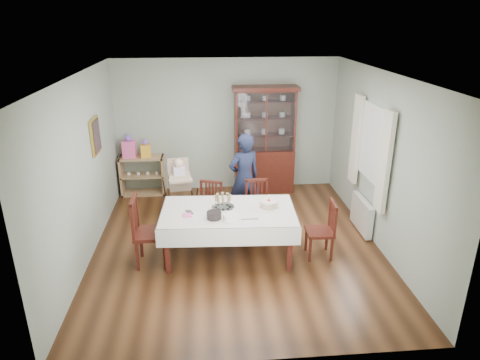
{
  "coord_description": "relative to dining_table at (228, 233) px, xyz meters",
  "views": [
    {
      "loc": [
        -0.47,
        -6.05,
        3.48
      ],
      "look_at": [
        0.07,
        0.2,
        1.04
      ],
      "focal_mm": 32.0,
      "sensor_mm": 36.0,
      "label": 1
    }
  ],
  "objects": [
    {
      "name": "sideboard",
      "position": [
        -1.6,
        2.59,
        0.02
      ],
      "size": [
        0.9,
        0.38,
        0.8
      ],
      "color": "tan",
      "rests_on": "floor"
    },
    {
      "name": "chair_end_right",
      "position": [
        1.39,
        -0.13,
        -0.12
      ],
      "size": [
        0.42,
        0.42,
        0.89
      ],
      "rotation": [
        0.0,
        0.0,
        -1.62
      ],
      "color": "#491B12",
      "rests_on": "floor"
    },
    {
      "name": "floor",
      "position": [
        0.15,
        0.31,
        -0.38
      ],
      "size": [
        5.0,
        5.0,
        0.0
      ],
      "primitive_type": "plane",
      "color": "#593319",
      "rests_on": "ground"
    },
    {
      "name": "china_cabinet",
      "position": [
        0.9,
        2.57,
        0.74
      ],
      "size": [
        1.3,
        0.48,
        2.18
      ],
      "color": "#491B12",
      "rests_on": "floor"
    },
    {
      "name": "chair_end_left",
      "position": [
        -1.16,
        -0.12,
        -0.07
      ],
      "size": [
        0.48,
        0.48,
        1.07
      ],
      "rotation": [
        0.0,
        0.0,
        1.56
      ],
      "color": "#491B12",
      "rests_on": "floor"
    },
    {
      "name": "gift_bag_orange",
      "position": [
        -1.5,
        2.57,
        0.58
      ],
      "size": [
        0.22,
        0.17,
        0.36
      ],
      "color": "yellow",
      "rests_on": "sideboard"
    },
    {
      "name": "chair_far_right",
      "position": [
        0.55,
        0.71,
        -0.12
      ],
      "size": [
        0.44,
        0.44,
        0.91
      ],
      "rotation": [
        0.0,
        0.0,
        0.08
      ],
      "color": "#491B12",
      "rests_on": "floor"
    },
    {
      "name": "gift_bag_pink",
      "position": [
        -1.82,
        2.57,
        0.62
      ],
      "size": [
        0.26,
        0.17,
        0.47
      ],
      "color": "pink",
      "rests_on": "sideboard"
    },
    {
      "name": "picture_frame",
      "position": [
        -2.07,
        1.11,
        1.27
      ],
      "size": [
        0.04,
        0.48,
        0.58
      ],
      "primitive_type": "cube",
      "color": "gold",
      "rests_on": "room_shell"
    },
    {
      "name": "chair_far_left",
      "position": [
        -0.28,
        0.73,
        -0.12
      ],
      "size": [
        0.5,
        0.5,
        0.9
      ],
      "rotation": [
        0.0,
        0.0,
        -0.28
      ],
      "color": "#491B12",
      "rests_on": "floor"
    },
    {
      "name": "radiator",
      "position": [
        2.31,
        0.61,
        -0.08
      ],
      "size": [
        0.1,
        0.8,
        0.55
      ],
      "primitive_type": "cube",
      "color": "white",
      "rests_on": "floor"
    },
    {
      "name": "high_chair",
      "position": [
        -0.78,
        1.36,
        0.06
      ],
      "size": [
        0.58,
        0.58,
        1.14
      ],
      "rotation": [
        0.0,
        0.0,
        0.16
      ],
      "color": "black",
      "rests_on": "floor"
    },
    {
      "name": "room_shell",
      "position": [
        0.15,
        0.84,
        1.32
      ],
      "size": [
        5.0,
        5.0,
        5.0
      ],
      "color": "#9EAA99",
      "rests_on": "floor"
    },
    {
      "name": "napkin_stack",
      "position": [
        -0.6,
        -0.13,
        0.38
      ],
      "size": [
        0.14,
        0.14,
        0.02
      ],
      "primitive_type": "cube",
      "rotation": [
        0.0,
        0.0,
        0.12
      ],
      "color": "pink",
      "rests_on": "dining_table"
    },
    {
      "name": "cutlery",
      "position": [
        -0.61,
        -0.02,
        0.38
      ],
      "size": [
        0.15,
        0.18,
        0.01
      ],
      "primitive_type": null,
      "rotation": [
        0.0,
        0.0,
        0.33
      ],
      "color": "silver",
      "rests_on": "dining_table"
    },
    {
      "name": "curtain_left",
      "position": [
        2.31,
        -0.01,
        1.07
      ],
      "size": [
        0.07,
        0.3,
        1.55
      ],
      "primitive_type": "cube",
      "color": "silver",
      "rests_on": "room_shell"
    },
    {
      "name": "birthday_cake",
      "position": [
        0.61,
        0.04,
        0.43
      ],
      "size": [
        0.31,
        0.31,
        0.21
      ],
      "color": "white",
      "rests_on": "dining_table"
    },
    {
      "name": "plate_stack_dark",
      "position": [
        -0.22,
        -0.25,
        0.43
      ],
      "size": [
        0.27,
        0.27,
        0.1
      ],
      "primitive_type": "cylinder",
      "rotation": [
        0.0,
        0.0,
        -0.33
      ],
      "color": "black",
      "rests_on": "dining_table"
    },
    {
      "name": "champagne_tray",
      "position": [
        -0.07,
        0.1,
        0.44
      ],
      "size": [
        0.34,
        0.34,
        0.21
      ],
      "color": "silver",
      "rests_on": "dining_table"
    },
    {
      "name": "plate_stack_white",
      "position": [
        0.02,
        -0.32,
        0.42
      ],
      "size": [
        0.26,
        0.26,
        0.09
      ],
      "primitive_type": "cylinder",
      "rotation": [
        0.0,
        0.0,
        0.25
      ],
      "color": "white",
      "rests_on": "dining_table"
    },
    {
      "name": "woman",
      "position": [
        0.35,
        1.21,
        0.42
      ],
      "size": [
        0.68,
        0.57,
        1.6
      ],
      "primitive_type": "imported",
      "rotation": [
        0.0,
        0.0,
        3.52
      ],
      "color": "black",
      "rests_on": "floor"
    },
    {
      "name": "dining_table",
      "position": [
        0.0,
        0.0,
        0.0
      ],
      "size": [
        2.05,
        1.25,
        0.76
      ],
      "rotation": [
        0.0,
        0.0,
        -0.05
      ],
      "color": "#491B12",
      "rests_on": "floor"
    },
    {
      "name": "cake_knife",
      "position": [
        0.29,
        -0.33,
        0.38
      ],
      "size": [
        0.25,
        0.02,
        0.01
      ],
      "primitive_type": "cube",
      "rotation": [
        0.0,
        0.0,
        -0.01
      ],
      "color": "silver",
      "rests_on": "dining_table"
    },
    {
      "name": "window",
      "position": [
        2.37,
        0.61,
        1.17
      ],
      "size": [
        0.04,
        1.02,
        1.22
      ],
      "primitive_type": "cube",
      "color": "white",
      "rests_on": "room_shell"
    },
    {
      "name": "curtain_right",
      "position": [
        2.31,
        1.23,
        1.07
      ],
      "size": [
        0.07,
        0.3,
        1.55
      ],
      "primitive_type": "cube",
      "color": "silver",
      "rests_on": "room_shell"
    }
  ]
}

